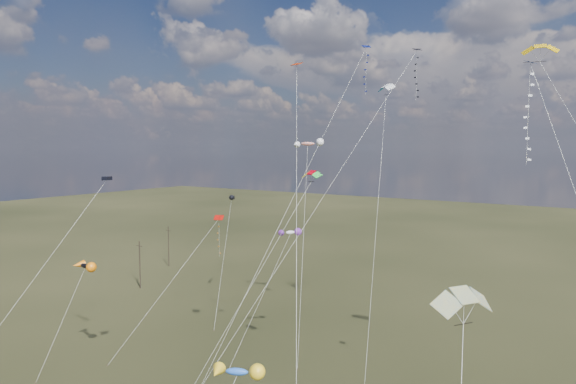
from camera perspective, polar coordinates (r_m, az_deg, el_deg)
The scene contains 17 objects.
utility_pole_near at distance 90.65m, azimuth -16.14°, elevation -7.71°, with size 1.40×0.20×8.00m.
utility_pole_far at distance 105.61m, azimuth -13.13°, elevation -5.85°, with size 1.40×0.20×8.00m.
diamond_black_high at distance 59.96m, azimuth 12.70°, elevation 10.75°, with size 12.29×26.24×34.95m.
diamond_navy_tall at distance 55.32m, azimuth 7.45°, elevation 11.14°, with size 9.91×17.58×34.51m.
diamond_black_mid at distance 49.05m, azimuth -23.95°, elevation -5.07°, with size 6.75×15.38×21.04m.
diamond_red_low at distance 61.06m, azimuth -8.19°, elevation -5.41°, with size 7.14×11.99×15.71m.
diamond_navy_right at distance 38.44m, azimuth 25.80°, elevation 6.10°, with size 12.81×19.84×29.65m.
diamond_orange_center at distance 40.46m, azimuth 0.96°, elevation 1.58°, with size 11.34×17.35×31.30m.
parafoil_yellow at distance 48.67m, azimuth 26.32°, elevation 14.20°, with size 19.67×23.17×32.75m.
parafoil_blue_white at distance 61.89m, azimuth 10.84°, elevation 11.38°, with size 6.95×18.43×31.49m.
parafoil_striped at distance 24.45m, azimuth 18.99°, elevation -10.88°, with size 5.01×15.79×17.89m.
parafoil_tricolor at distance 48.37m, azimuth 2.51°, elevation 1.99°, with size 8.94×10.45×21.83m.
novelty_black_orange at distance 60.09m, azimuth -21.66°, elevation -7.66°, with size 3.32×6.72×11.52m.
novelty_orange_black at distance 77.11m, azimuth -6.30°, elevation -0.68°, with size 6.82×11.81×16.68m.
novelty_white_purple at distance 58.71m, azimuth 0.22°, elevation -4.56°, with size 3.37×9.67×14.45m.
novelty_redwhite_stripe at distance 67.92m, azimuth 2.20°, elevation 5.33°, with size 9.01×14.45×24.82m.
novelty_blue_yellow at distance 28.99m, azimuth -5.74°, elevation -19.33°, with size 3.30×7.78×12.28m.
Camera 1 is at (29.85, -26.82, 23.69)m, focal length 32.00 mm.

